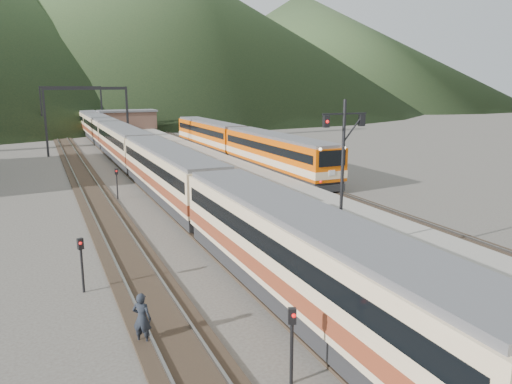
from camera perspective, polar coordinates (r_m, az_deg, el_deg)
name	(u,v)px	position (r m, az deg, el deg)	size (l,w,h in m)	color
track_main	(138,172)	(49.04, -13.37, 2.27)	(2.60, 200.00, 0.23)	black
track_far	(83,175)	(48.42, -19.19, 1.80)	(2.60, 200.00, 0.23)	black
track_second	(248,164)	(52.29, -0.89, 3.20)	(2.60, 200.00, 0.23)	black
platform	(200,167)	(48.36, -6.42, 2.91)	(8.00, 100.00, 1.00)	gray
gantry_near	(87,107)	(62.91, -18.77, 9.14)	(9.55, 0.25, 8.00)	black
gantry_far	(72,101)	(87.82, -20.32, 9.71)	(9.55, 0.25, 8.00)	black
station_shed	(128,119)	(86.94, -14.47, 8.06)	(9.40, 4.40, 3.10)	brown
hill_b	(120,17)	(242.48, -15.25, 18.69)	(220.00, 220.00, 75.00)	#294024
hill_c	(300,49)	(248.37, 5.01, 15.99)	(160.00, 160.00, 50.00)	#294024
main_train	(124,143)	(56.15, -14.90, 5.41)	(2.91, 99.74, 3.55)	beige
second_train	(238,143)	(54.72, -2.09, 5.57)	(2.80, 38.11, 3.41)	#DA5404
signal_mast	(343,160)	(21.83, 9.89, 3.65)	(2.20, 0.19, 6.61)	black
short_signal_a	(292,336)	(14.28, 4.12, -16.05)	(0.26, 0.23, 2.27)	black
short_signal_b	(117,179)	(37.64, -15.63, 1.39)	(0.22, 0.16, 2.27)	black
short_signal_c	(81,258)	(21.18, -19.33, -7.11)	(0.26, 0.23, 2.27)	black
worker	(142,319)	(16.90, -12.91, -13.91)	(0.63, 0.42, 1.73)	black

